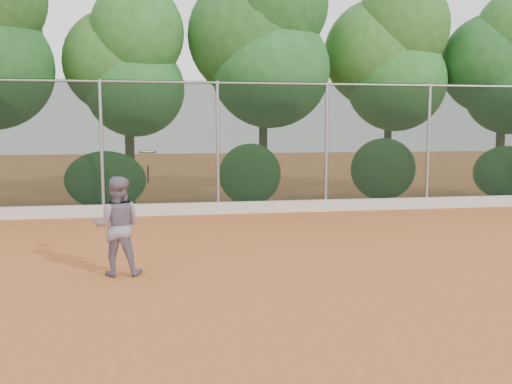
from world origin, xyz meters
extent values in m
plane|color=#AF5B29|center=(0.00, 0.00, 0.00)|extent=(80.00, 80.00, 0.00)
cube|color=beige|center=(0.00, 6.82, 0.15)|extent=(24.00, 0.20, 0.30)
imported|color=slate|center=(-2.22, 0.86, 0.78)|extent=(0.80, 0.65, 1.55)
cube|color=black|center=(0.00, 7.00, 1.75)|extent=(24.00, 0.01, 3.50)
cylinder|color=gray|center=(0.00, 7.00, 3.45)|extent=(24.00, 0.06, 0.06)
cylinder|color=gray|center=(-3.00, 7.00, 1.75)|extent=(0.09, 0.09, 3.50)
cylinder|color=gray|center=(0.00, 7.00, 1.75)|extent=(0.09, 0.09, 3.50)
cylinder|color=gray|center=(3.00, 7.00, 1.75)|extent=(0.09, 0.09, 3.50)
cylinder|color=gray|center=(6.00, 7.00, 1.75)|extent=(0.09, 0.09, 3.50)
cylinder|color=#3E2B18|center=(-2.40, 9.30, 1.20)|extent=(0.28, 0.28, 2.40)
ellipsoid|color=#1F5B20|center=(-2.20, 9.20, 3.40)|extent=(2.90, 2.40, 2.80)
ellipsoid|color=#27571E|center=(-2.70, 9.50, 4.20)|extent=(3.20, 2.70, 3.10)
ellipsoid|color=#21571D|center=(-2.10, 9.00, 5.00)|extent=(2.70, 2.30, 2.90)
cylinder|color=#3C2B17|center=(1.60, 9.00, 1.50)|extent=(0.26, 0.26, 3.00)
ellipsoid|color=#2C752E|center=(1.80, 8.90, 4.00)|extent=(3.60, 3.00, 3.50)
ellipsoid|color=#306C29|center=(1.30, 9.20, 5.00)|extent=(3.90, 3.20, 3.80)
ellipsoid|color=#276426|center=(1.90, 8.80, 5.90)|extent=(3.20, 2.70, 3.30)
cylinder|color=#3B2716|center=(5.70, 9.20, 1.35)|extent=(0.24, 0.24, 2.70)
ellipsoid|color=#205A1F|center=(5.90, 9.10, 3.70)|extent=(3.20, 2.70, 3.10)
ellipsoid|color=#29581E|center=(5.40, 9.40, 4.60)|extent=(3.50, 2.90, 3.40)
ellipsoid|color=#244E1A|center=(6.00, 9.00, 5.40)|extent=(3.00, 2.50, 3.10)
cylinder|color=#492D1C|center=(9.40, 8.80, 1.25)|extent=(0.28, 0.28, 2.50)
ellipsoid|color=#245E24|center=(9.60, 8.70, 3.50)|extent=(3.00, 2.50, 2.90)
ellipsoid|color=#266627|center=(9.10, 9.00, 4.30)|extent=(3.30, 2.80, 3.20)
ellipsoid|color=#256225|center=(-3.00, 7.80, 0.85)|extent=(2.20, 1.16, 1.60)
ellipsoid|color=#31742C|center=(1.00, 7.80, 0.95)|extent=(1.80, 1.04, 1.76)
ellipsoid|color=#306125|center=(5.00, 7.80, 1.05)|extent=(2.00, 1.10, 1.84)
ellipsoid|color=#2D6526|center=(9.00, 7.80, 0.90)|extent=(2.16, 1.12, 1.64)
cylinder|color=black|center=(-1.73, 0.78, 1.58)|extent=(0.04, 0.05, 0.27)
torus|color=black|center=(-1.73, 0.72, 1.93)|extent=(0.31, 0.31, 0.04)
cylinder|color=#DEEC45|center=(-1.73, 0.72, 1.93)|extent=(0.26, 0.26, 0.02)
camera|label=1|loc=(-1.57, -8.15, 2.34)|focal=40.00mm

